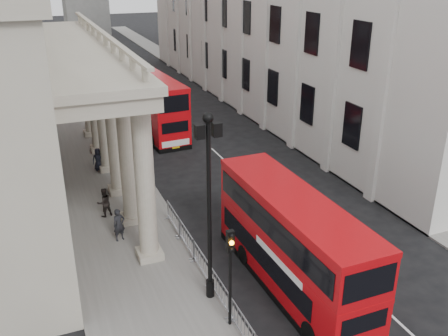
% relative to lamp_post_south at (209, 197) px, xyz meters
% --- Properties ---
extents(sidewalk_west, '(6.00, 140.00, 0.12)m').
position_rel_lamp_post_south_xyz_m(sidewalk_west, '(-2.40, 26.00, -4.85)').
color(sidewalk_west, slate).
rests_on(sidewalk_west, ground).
extents(sidewalk_east, '(3.00, 140.00, 0.12)m').
position_rel_lamp_post_south_xyz_m(sidewalk_east, '(14.10, 26.00, -4.85)').
color(sidewalk_east, slate).
rests_on(sidewalk_east, ground).
extents(kerb, '(0.20, 140.00, 0.14)m').
position_rel_lamp_post_south_xyz_m(kerb, '(0.55, 26.00, -4.84)').
color(kerb, slate).
rests_on(kerb, ground).
extents(lamp_post_south, '(1.05, 0.44, 8.32)m').
position_rel_lamp_post_south_xyz_m(lamp_post_south, '(0.00, 0.00, 0.00)').
color(lamp_post_south, black).
rests_on(lamp_post_south, sidewalk_west).
extents(lamp_post_mid, '(1.05, 0.44, 8.32)m').
position_rel_lamp_post_south_xyz_m(lamp_post_mid, '(0.00, 16.00, 0.00)').
color(lamp_post_mid, black).
rests_on(lamp_post_mid, sidewalk_west).
extents(lamp_post_north, '(1.05, 0.44, 8.32)m').
position_rel_lamp_post_south_xyz_m(lamp_post_north, '(0.00, 32.00, 0.00)').
color(lamp_post_north, black).
rests_on(lamp_post_north, sidewalk_west).
extents(traffic_light, '(0.28, 0.33, 4.30)m').
position_rel_lamp_post_south_xyz_m(traffic_light, '(0.10, -2.02, -1.80)').
color(traffic_light, black).
rests_on(traffic_light, sidewalk_west).
extents(crowd_barriers, '(0.50, 18.75, 1.10)m').
position_rel_lamp_post_south_xyz_m(crowd_barriers, '(0.25, -1.77, -4.24)').
color(crowd_barriers, gray).
rests_on(crowd_barriers, sidewalk_west).
extents(bus_near, '(2.67, 10.37, 4.46)m').
position_rel_lamp_post_south_xyz_m(bus_near, '(3.67, -0.47, -2.58)').
color(bus_near, '#B9080E').
rests_on(bus_near, ground).
extents(bus_far, '(3.46, 11.35, 4.83)m').
position_rel_lamp_post_south_xyz_m(bus_far, '(3.42, 23.43, -2.39)').
color(bus_far, red).
rests_on(bus_far, ground).
extents(pedestrian_a, '(0.73, 0.57, 1.77)m').
position_rel_lamp_post_south_xyz_m(pedestrian_a, '(-2.74, 6.18, -3.91)').
color(pedestrian_a, black).
rests_on(pedestrian_a, sidewalk_west).
extents(pedestrian_b, '(0.98, 0.85, 1.72)m').
position_rel_lamp_post_south_xyz_m(pedestrian_b, '(-3.03, 9.12, -3.93)').
color(pedestrian_b, black).
rests_on(pedestrian_b, sidewalk_west).
extents(pedestrian_c, '(0.79, 0.52, 1.61)m').
position_rel_lamp_post_south_xyz_m(pedestrian_c, '(-2.31, 16.08, -3.99)').
color(pedestrian_c, black).
rests_on(pedestrian_c, sidewalk_west).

